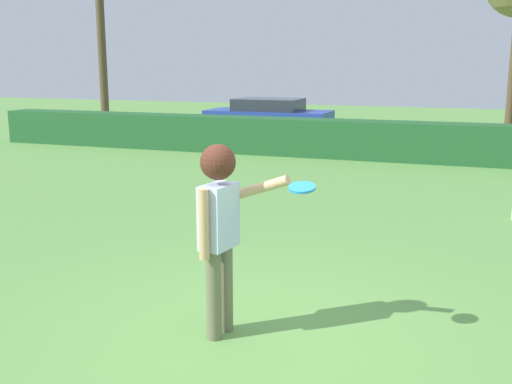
# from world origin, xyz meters

# --- Properties ---
(ground_plane) EXTENTS (60.00, 60.00, 0.00)m
(ground_plane) POSITION_xyz_m (0.00, 0.00, 0.00)
(ground_plane) COLOR #649D4B
(person) EXTENTS (0.78, 0.56, 1.78)m
(person) POSITION_xyz_m (-0.37, -0.05, 1.12)
(person) COLOR #6C6C50
(person) RESTS_ON ground
(frisbee) EXTENTS (0.23, 0.23, 0.07)m
(frisbee) POSITION_xyz_m (0.38, -0.04, 1.44)
(frisbee) COLOR #268CE5
(hedge_row) EXTENTS (23.79, 0.90, 0.98)m
(hedge_row) POSITION_xyz_m (0.00, 10.86, 0.49)
(hedge_row) COLOR #23592C
(hedge_row) RESTS_ON ground
(parked_car_blue) EXTENTS (4.23, 1.86, 1.25)m
(parked_car_blue) POSITION_xyz_m (-4.86, 14.89, 0.69)
(parked_car_blue) COLOR #263FA5
(parked_car_blue) RESTS_ON ground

